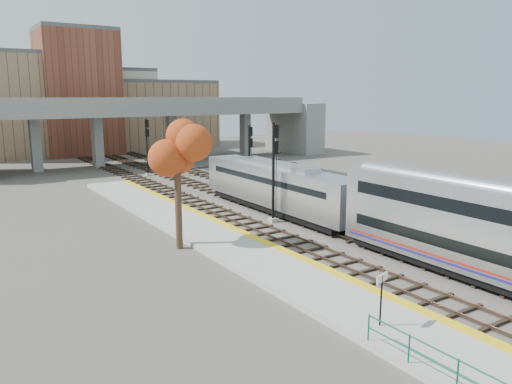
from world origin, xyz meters
TOP-DOWN VIEW (x-y plane):
  - ground at (0.00, 0.00)m, footprint 160.00×160.00m
  - platform at (-7.25, 0.00)m, footprint 4.50×60.00m
  - yellow_strip at (-5.35, 0.00)m, footprint 0.70×60.00m
  - tracks at (0.93, 12.50)m, footprint 10.70×95.00m
  - overpass at (4.92, 45.00)m, footprint 54.00×12.00m
  - buildings_far at (1.26, 66.57)m, footprint 43.00×21.00m
  - parking_lot at (14.00, 28.00)m, footprint 14.00×18.00m
  - locomotive at (1.00, 9.03)m, footprint 3.02×19.05m
  - signal_mast_near at (-1.10, 6.48)m, footprint 0.60×0.64m
  - signal_mast_mid at (3.00, 16.58)m, footprint 0.60×0.64m
  - signal_mast_far at (-1.10, 33.71)m, footprint 0.60×0.64m
  - station_sign at (-8.03, -11.33)m, footprint 0.88×0.30m
  - tree at (-10.21, 4.16)m, footprint 3.60×3.60m
  - car_a at (10.67, 26.50)m, footprint 2.13×3.38m
  - car_b at (15.77, 26.29)m, footprint 2.88×3.79m
  - car_c at (17.18, 32.04)m, footprint 2.70×4.14m

SIDE VIEW (x-z plane):
  - ground at x=0.00m, z-range 0.00..0.00m
  - parking_lot at x=14.00m, z-range 0.00..0.04m
  - tracks at x=0.93m, z-range -0.05..0.20m
  - platform at x=-7.25m, z-range 0.00..0.35m
  - yellow_strip at x=-5.35m, z-range 0.35..0.36m
  - car_a at x=10.67m, z-range 0.04..1.11m
  - car_c at x=17.18m, z-range 0.04..1.15m
  - car_b at x=15.77m, z-range 0.04..1.24m
  - station_sign at x=-8.03m, z-range 0.84..3.12m
  - locomotive at x=1.00m, z-range 0.23..4.33m
  - signal_mast_mid at x=3.00m, z-range -0.04..6.91m
  - signal_mast_far at x=-1.10m, z-range -0.03..7.02m
  - signal_mast_near at x=-1.10m, z-range 0.10..7.92m
  - overpass at x=4.92m, z-range 1.06..10.56m
  - tree at x=-10.21m, z-range 2.14..11.00m
  - buildings_far at x=1.26m, z-range -2.42..18.18m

